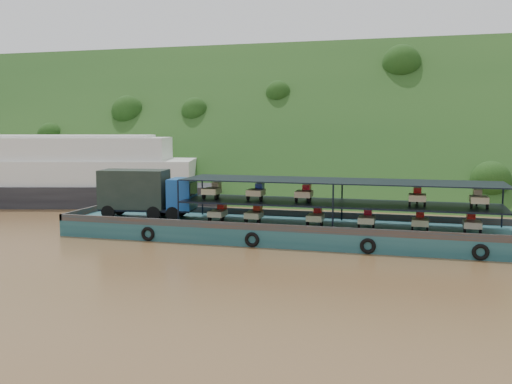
# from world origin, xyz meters

# --- Properties ---
(ground) EXTENTS (160.00, 160.00, 0.00)m
(ground) POSITION_xyz_m (0.00, 0.00, 0.00)
(ground) COLOR brown
(ground) RESTS_ON ground
(hillside) EXTENTS (140.00, 39.60, 39.60)m
(hillside) POSITION_xyz_m (0.00, 36.00, 0.00)
(hillside) COLOR #193C16
(hillside) RESTS_ON ground
(cargo_barge) EXTENTS (35.00, 7.18, 5.01)m
(cargo_barge) POSITION_xyz_m (-0.05, 0.42, 1.25)
(cargo_barge) COLOR #144148
(cargo_barge) RESTS_ON ground
(passenger_ferry) EXTENTS (38.32, 18.91, 7.53)m
(passenger_ferry) POSITION_xyz_m (-28.46, 13.33, 3.26)
(passenger_ferry) COLOR black
(passenger_ferry) RESTS_ON ground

